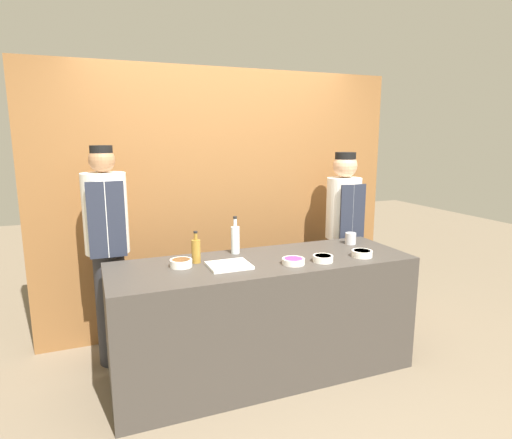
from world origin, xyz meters
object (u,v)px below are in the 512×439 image
chef_left (108,248)px  chef_right (343,231)px  bottle_vinegar (196,250)px  cup_steel (351,238)px  sauce_bowl_brown (181,263)px  sauce_bowl_purple (293,261)px  cutting_board (229,265)px  sauce_bowl_red (323,258)px  bottle_clear (235,239)px  sauce_bowl_yellow (362,253)px

chef_left → chef_right: bearing=0.0°
bottle_vinegar → cup_steel: (1.35, 0.05, -0.04)m
sauce_bowl_brown → bottle_vinegar: (0.12, 0.06, 0.06)m
sauce_bowl_purple → bottle_vinegar: 0.71m
sauce_bowl_purple → cutting_board: (-0.45, 0.11, -0.01)m
sauce_bowl_red → chef_right: chef_right is taller
bottle_vinegar → bottle_clear: bearing=21.6°
sauce_bowl_red → sauce_bowl_brown: size_ratio=0.94×
sauce_bowl_brown → bottle_vinegar: bearing=25.3°
sauce_bowl_brown → cup_steel: size_ratio=1.61×
sauce_bowl_purple → chef_right: bearing=40.0°
sauce_bowl_brown → chef_right: chef_right is taller
sauce_bowl_brown → sauce_bowl_red: bearing=-14.6°
cutting_board → bottle_vinegar: 0.28m
chef_right → chef_left: bearing=-180.0°
sauce_bowl_purple → bottle_vinegar: size_ratio=0.70×
sauce_bowl_purple → cutting_board: size_ratio=0.56×
sauce_bowl_purple → bottle_vinegar: bottle_vinegar is taller
sauce_bowl_brown → sauce_bowl_yellow: sauce_bowl_brown is taller
chef_left → chef_right: chef_left is taller
sauce_bowl_yellow → cutting_board: 1.03m
chef_left → sauce_bowl_yellow: bearing=-23.2°
chef_left → chef_right: (2.12, 0.00, -0.03)m
sauce_bowl_purple → bottle_clear: 0.53m
bottle_clear → bottle_vinegar: bottle_clear is taller
sauce_bowl_purple → chef_right: chef_right is taller
sauce_bowl_brown → bottle_vinegar: size_ratio=0.67×
sauce_bowl_brown → chef_left: bearing=131.6°
sauce_bowl_brown → bottle_vinegar: bottle_vinegar is taller
bottle_clear → chef_right: 1.24m
cup_steel → chef_left: bearing=168.1°
sauce_bowl_yellow → chef_left: size_ratio=0.09×
bottle_vinegar → sauce_bowl_brown: bearing=-154.7°
sauce_bowl_yellow → chef_right: (0.33, 0.77, -0.01)m
sauce_bowl_brown → chef_left: chef_left is taller
sauce_bowl_red → cup_steel: (0.49, 0.37, 0.02)m
cutting_board → chef_left: chef_left is taller
cutting_board → chef_left: (-0.77, 0.64, 0.04)m
sauce_bowl_purple → sauce_bowl_red: sauce_bowl_red is taller
bottle_clear → chef_left: size_ratio=0.17×
sauce_bowl_purple → sauce_bowl_brown: size_ratio=1.05×
sauce_bowl_purple → bottle_vinegar: bearing=155.5°
sauce_bowl_brown → chef_right: size_ratio=0.09×
sauce_bowl_purple → chef_left: chef_left is taller
bottle_vinegar → cup_steel: bearing=2.3°
cup_steel → sauce_bowl_yellow: bearing=-111.1°
sauce_bowl_purple → chef_left: 1.44m
chef_right → cutting_board: bearing=-154.5°
chef_right → cup_steel: bearing=-114.5°
bottle_vinegar → chef_right: size_ratio=0.14×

